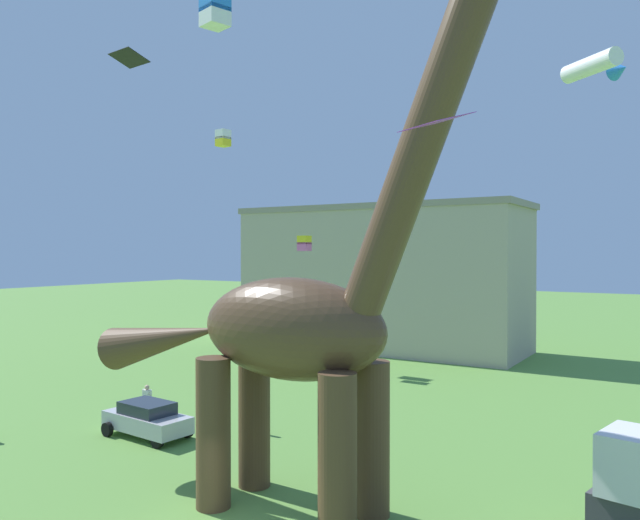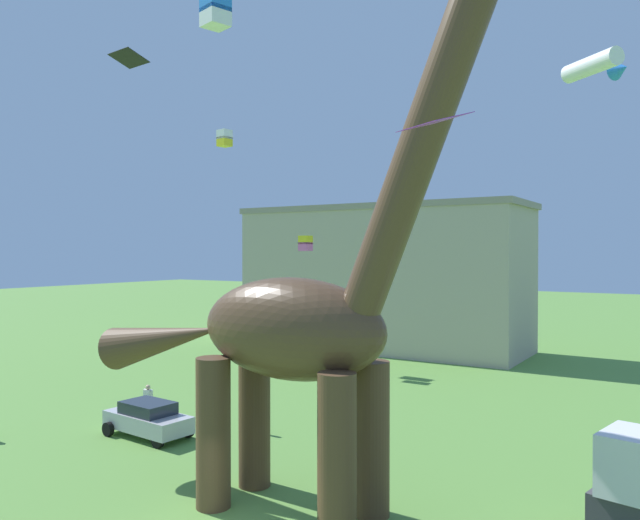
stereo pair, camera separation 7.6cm
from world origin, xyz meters
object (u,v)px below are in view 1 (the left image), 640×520
dinosaur_sculpture (289,328)px  kite_near_low (597,67)px  person_far_spectator (261,418)px  person_strolling_adult (147,397)px  kite_near_high (215,10)px  kite_mid_center (129,58)px  kite_mid_left (436,122)px  kite_drifting (223,138)px  kite_trailing (304,243)px  parked_sedan_left (147,419)px

dinosaur_sculpture → kite_near_low: size_ratio=6.42×
person_far_spectator → person_strolling_adult: (-6.60, -0.63, 0.25)m
kite_near_high → kite_mid_center: kite_near_high is taller
person_strolling_adult → kite_mid_left: (19.08, -10.19, 9.73)m
dinosaur_sculpture → kite_near_high: kite_near_high is taller
kite_drifting → kite_mid_left: bearing=-43.2°
person_far_spectator → kite_mid_center: kite_mid_center is taller
kite_trailing → kite_mid_left: kite_mid_left is taller
dinosaur_sculpture → kite_mid_left: 9.53m
kite_trailing → kite_mid_left: size_ratio=0.69×
kite_trailing → kite_drifting: size_ratio=0.82×
person_far_spectator → kite_trailing: bearing=-65.4°
kite_mid_left → kite_mid_center: 8.78m
dinosaur_sculpture → parked_sedan_left: 11.37m
kite_mid_center → parked_sedan_left: bearing=135.4°
parked_sedan_left → kite_mid_center: kite_mid_center is taller
kite_trailing → kite_mid_left: (19.34, -24.83, 1.90)m
kite_mid_center → dinosaur_sculpture: bearing=70.6°
kite_mid_left → kite_mid_center: kite_mid_center is taller
kite_trailing → kite_near_low: kite_near_low is taller
parked_sedan_left → person_far_spectator: bearing=42.5°
parked_sedan_left → kite_near_high: (4.46, -0.52, 16.88)m
parked_sedan_left → person_far_spectator: size_ratio=3.81×
kite_trailing → kite_near_high: 21.03m
kite_drifting → dinosaur_sculpture: bearing=-45.4°
person_far_spectator → kite_drifting: size_ratio=0.87×
person_far_spectator → kite_near_low: size_ratio=0.46×
person_strolling_adult → dinosaur_sculpture: bearing=134.3°
dinosaur_sculpture → kite_mid_center: 9.08m
parked_sedan_left → kite_near_high: size_ratio=3.29×
parked_sedan_left → person_strolling_adult: (-2.64, 2.41, 0.14)m
person_strolling_adult → kite_near_low: 24.64m
parked_sedan_left → kite_near_low: bearing=21.2°
kite_near_low → kite_trailing: bearing=149.7°
kite_trailing → kite_near_high: bearing=-67.3°
kite_mid_left → kite_trailing: bearing=127.9°
parked_sedan_left → kite_mid_left: size_ratio=2.80×
kite_mid_center → kite_near_low: 16.20m
kite_mid_left → person_strolling_adult: bearing=151.9°
person_strolling_adult → kite_near_high: size_ratio=1.18×
dinosaur_sculpture → parked_sedan_left: bearing=128.7°
kite_mid_left → kite_mid_center: size_ratio=1.53×
kite_near_high → kite_mid_center: (3.59, -7.41, -4.44)m
kite_mid_left → kite_drifting: kite_drifting is taller
kite_mid_center → kite_trailing: bearing=113.7°
kite_near_high → kite_mid_center: bearing=-64.2°
kite_near_high → kite_drifting: 24.66m
dinosaur_sculpture → kite_drifting: (-21.16, 21.42, 11.37)m
dinosaur_sculpture → kite_near_low: bearing=12.6°
kite_trailing → kite_near_low: (20.43, -11.94, 6.06)m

